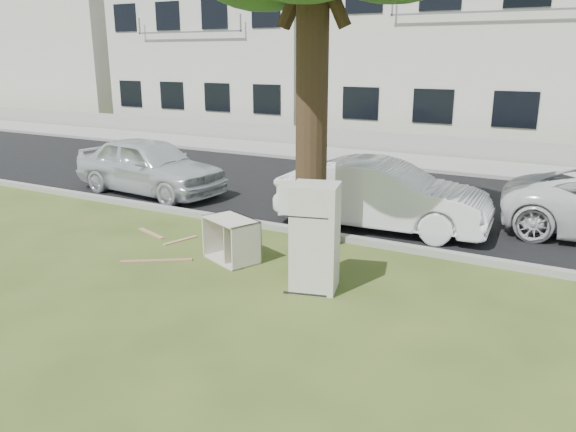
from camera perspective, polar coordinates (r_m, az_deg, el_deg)
The scene contains 16 objects.
ground at distance 8.43m, azimuth -0.79°, elevation -7.23°, with size 120.00×120.00×0.00m, color #394E1C.
road at distance 13.71m, azimuth 11.65°, elevation 1.63°, with size 120.00×7.00×0.01m, color black.
kerb_near at distance 10.49m, azimuth 5.81°, elevation -2.57°, with size 120.00×0.18×0.12m, color gray.
kerb_far at distance 17.06m, azimuth 15.24°, elevation 4.17°, with size 120.00×0.18×0.12m, color gray.
sidewalk at distance 18.45m, azimuth 16.33°, elevation 4.96°, with size 120.00×2.80×0.01m, color gray.
low_wall at distance 19.93m, azimuth 17.44°, elevation 6.66°, with size 120.00×0.15×0.70m, color gray.
townhouse_left at distance 28.95m, azimuth -4.62°, elevation 16.31°, with size 10.20×8.16×7.04m.
townhouse_center at distance 24.54m, azimuth 20.56°, elevation 15.94°, with size 11.22×8.16×7.44m.
filler_left at distance 38.75m, azimuth -22.38°, elevation 14.63°, with size 16.00×9.00×6.40m, color beige.
fridge at distance 8.12m, azimuth 2.77°, elevation -2.19°, with size 0.65×0.60×1.58m, color beige.
cabinet at distance 9.43m, azimuth -5.76°, elevation -2.39°, with size 0.93×0.58×0.72m, color silver.
plank_a at distance 9.69m, azimuth -13.22°, elevation -4.44°, with size 1.19×0.10×0.02m, color #9D6E4B.
plank_b at distance 11.18m, azimuth -13.72°, elevation -1.72°, with size 0.85×0.09×0.02m, color tan.
plank_c at distance 10.65m, azimuth -10.85°, elevation -2.44°, with size 0.72×0.08×0.02m, color tan.
car_center at distance 11.19m, azimuth 9.58°, elevation 2.09°, with size 1.44×4.12×1.36m, color white.
car_left at distance 14.38m, azimuth -13.91°, elevation 5.00°, with size 1.66×4.12×1.40m, color silver.
Camera 1 is at (3.82, -6.74, 3.32)m, focal length 35.00 mm.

